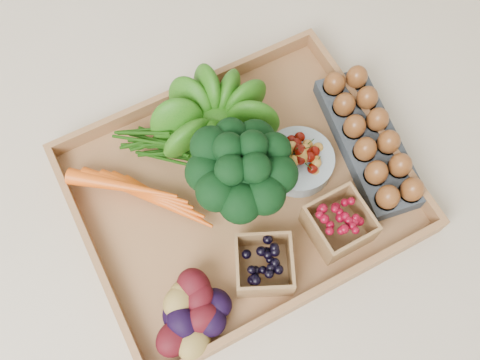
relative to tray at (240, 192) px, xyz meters
name	(u,v)px	position (x,y,z in m)	size (l,w,h in m)	color
ground	(240,193)	(0.00, 0.00, -0.01)	(4.00, 4.00, 0.00)	beige
tray	(240,192)	(0.00, 0.00, 0.00)	(0.55, 0.45, 0.01)	#A16F43
carrots	(147,193)	(-0.15, 0.06, 0.03)	(0.19, 0.14, 0.05)	#E4530F
lettuce	(218,117)	(0.02, 0.11, 0.08)	(0.14, 0.14, 0.14)	#0D490B
broccoli	(242,182)	(0.00, -0.01, 0.07)	(0.17, 0.17, 0.13)	black
cherry_bowl	(298,162)	(0.11, -0.01, 0.02)	(0.13, 0.13, 0.03)	#8C9EA5
egg_carton	(368,142)	(0.25, -0.03, 0.02)	(0.10, 0.28, 0.03)	#373E46
potatoes	(191,309)	(-0.17, -0.15, 0.05)	(0.14, 0.14, 0.08)	#3A090F
punnet_blackberry	(264,265)	(-0.03, -0.14, 0.04)	(0.09, 0.09, 0.06)	black
punnet_raspberry	(339,224)	(0.11, -0.14, 0.04)	(0.09, 0.09, 0.06)	maroon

